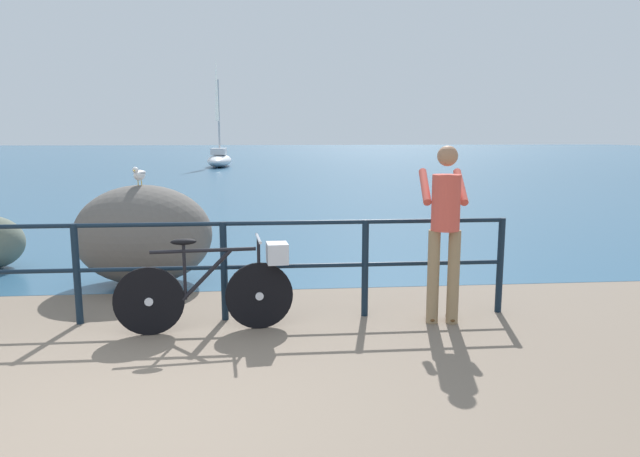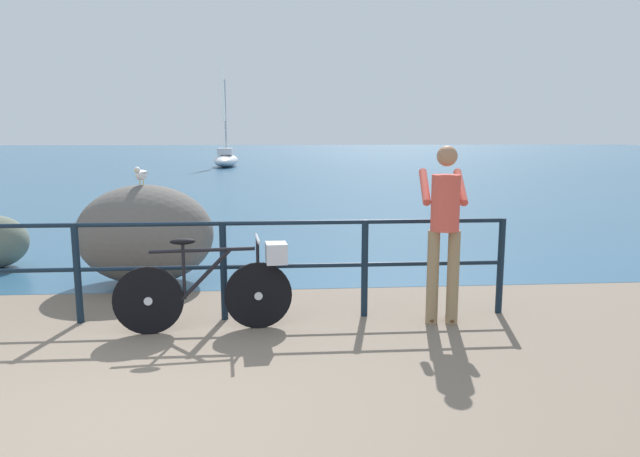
{
  "view_description": "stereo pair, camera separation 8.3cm",
  "coord_description": "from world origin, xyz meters",
  "px_view_note": "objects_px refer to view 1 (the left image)",
  "views": [
    {
      "loc": [
        1.18,
        -3.61,
        1.9
      ],
      "look_at": [
        1.74,
        2.57,
        0.87
      ],
      "focal_mm": 32.41,
      "sensor_mm": 36.0,
      "label": 1
    },
    {
      "loc": [
        1.27,
        -3.62,
        1.9
      ],
      "look_at": [
        1.74,
        2.57,
        0.87
      ],
      "focal_mm": 32.41,
      "sensor_mm": 36.0,
      "label": 2
    }
  ],
  "objects_px": {
    "person_at_railing": "(445,226)",
    "seagull": "(139,174)",
    "sailboat": "(219,154)",
    "breakwater_boulder_main": "(144,235)",
    "bicycle": "(220,284)"
  },
  "relations": [
    {
      "from": "person_at_railing",
      "to": "seagull",
      "type": "height_order",
      "value": "person_at_railing"
    },
    {
      "from": "seagull",
      "to": "sailboat",
      "type": "height_order",
      "value": "sailboat"
    },
    {
      "from": "sailboat",
      "to": "seagull",
      "type": "bearing_deg",
      "value": -176.08
    },
    {
      "from": "breakwater_boulder_main",
      "to": "seagull",
      "type": "relative_size",
      "value": 5.0
    },
    {
      "from": "bicycle",
      "to": "person_at_railing",
      "type": "relative_size",
      "value": 0.95
    },
    {
      "from": "bicycle",
      "to": "sailboat",
      "type": "height_order",
      "value": "sailboat"
    },
    {
      "from": "person_at_railing",
      "to": "breakwater_boulder_main",
      "type": "relative_size",
      "value": 1.04
    },
    {
      "from": "bicycle",
      "to": "breakwater_boulder_main",
      "type": "distance_m",
      "value": 2.2
    },
    {
      "from": "bicycle",
      "to": "person_at_railing",
      "type": "bearing_deg",
      "value": -3.78
    },
    {
      "from": "bicycle",
      "to": "seagull",
      "type": "height_order",
      "value": "seagull"
    },
    {
      "from": "person_at_railing",
      "to": "breakwater_boulder_main",
      "type": "xyz_separation_m",
      "value": [
        -3.31,
        1.84,
        -0.36
      ]
    },
    {
      "from": "breakwater_boulder_main",
      "to": "sailboat",
      "type": "distance_m",
      "value": 26.32
    },
    {
      "from": "sailboat",
      "to": "bicycle",
      "type": "bearing_deg",
      "value": -173.99
    },
    {
      "from": "breakwater_boulder_main",
      "to": "sailboat",
      "type": "relative_size",
      "value": 0.28
    },
    {
      "from": "person_at_railing",
      "to": "seagull",
      "type": "relative_size",
      "value": 5.2
    }
  ]
}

